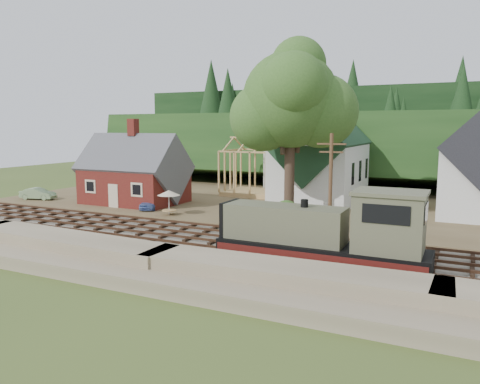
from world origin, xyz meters
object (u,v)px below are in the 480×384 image
at_px(car_blue, 151,202).
at_px(car_green, 38,194).
at_px(locomotive, 328,236).
at_px(patio_set, 169,194).

xyz_separation_m(car_blue, car_green, (-15.18, -0.63, -0.01)).
bearing_deg(car_green, car_blue, -102.51).
height_order(car_blue, car_green, car_blue).
height_order(locomotive, car_blue, locomotive).
relative_size(car_blue, patio_set, 1.66).
bearing_deg(car_blue, locomotive, -47.07).
xyz_separation_m(locomotive, car_green, (-36.37, 10.93, -1.20)).
xyz_separation_m(locomotive, car_blue, (-21.18, 11.56, -1.19)).
relative_size(locomotive, patio_set, 5.24).
bearing_deg(locomotive, car_blue, 151.38).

